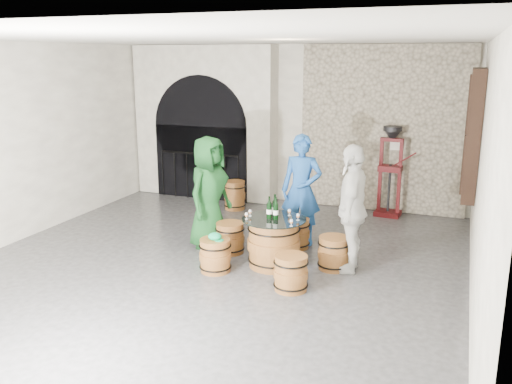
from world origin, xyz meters
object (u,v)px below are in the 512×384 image
at_px(person_blue, 301,190).
at_px(side_barrel, 235,195).
at_px(person_green, 209,193).
at_px(corking_press, 391,165).
at_px(wine_bottle_right, 275,207).
at_px(barrel_stool_near_right, 291,273).
at_px(barrel_stool_right, 334,253).
at_px(wine_bottle_left, 269,209).
at_px(barrel_stool_far, 296,233).
at_px(barrel_stool_left, 230,238).
at_px(barrel_stool_near_left, 215,255).
at_px(barrel_table, 274,243).
at_px(wine_bottle_center, 276,210).
at_px(person_white, 352,208).

xyz_separation_m(person_blue, side_barrel, (-1.80, 1.47, -0.61)).
relative_size(person_green, side_barrel, 3.12).
bearing_deg(corking_press, wine_bottle_right, -107.53).
bearing_deg(barrel_stool_near_right, corking_press, 79.68).
height_order(person_blue, wine_bottle_right, person_blue).
height_order(barrel_stool_right, corking_press, corking_press).
relative_size(barrel_stool_right, wine_bottle_left, 1.47).
distance_m(barrel_stool_far, side_barrel, 2.46).
xyz_separation_m(barrel_stool_far, wine_bottle_right, (-0.10, -0.73, 0.61)).
distance_m(barrel_stool_right, corking_press, 3.11).
bearing_deg(person_green, barrel_stool_right, -85.41).
distance_m(wine_bottle_right, side_barrel, 3.00).
xyz_separation_m(barrel_stool_left, person_blue, (0.90, 0.81, 0.66)).
relative_size(barrel_stool_near_left, wine_bottle_left, 1.47).
bearing_deg(barrel_stool_far, person_blue, 85.55).
relative_size(barrel_stool_right, barrel_stool_near_left, 1.00).
bearing_deg(barrel_stool_right, barrel_stool_near_left, -155.71).
distance_m(barrel_table, person_blue, 1.21).
xyz_separation_m(barrel_stool_left, barrel_stool_right, (1.66, -0.07, 0.00)).
distance_m(barrel_stool_near_right, wine_bottle_left, 1.09).
relative_size(wine_bottle_left, wine_bottle_right, 1.00).
xyz_separation_m(barrel_stool_right, barrel_stool_near_left, (-1.54, -0.70, 0.00)).
bearing_deg(wine_bottle_center, barrel_stool_near_left, -146.67).
bearing_deg(barrel_stool_far, person_green, -161.02).
bearing_deg(barrel_table, person_white, 13.45).
relative_size(person_green, wine_bottle_left, 5.49).
distance_m(barrel_stool_near_left, person_blue, 1.89).
distance_m(barrel_stool_left, barrel_stool_near_right, 1.63).
bearing_deg(wine_bottle_left, barrel_stool_left, 159.01).
bearing_deg(barrel_stool_near_right, person_green, 146.68).
xyz_separation_m(barrel_stool_left, side_barrel, (-0.90, 2.27, 0.05)).
height_order(barrel_table, person_green, person_green).
height_order(barrel_stool_left, barrel_stool_near_left, same).
relative_size(barrel_stool_near_right, barrel_stool_near_left, 1.00).
bearing_deg(corking_press, barrel_table, -106.20).
bearing_deg(side_barrel, corking_press, 12.50).
bearing_deg(barrel_stool_near_right, side_barrel, 124.00).
height_order(barrel_stool_right, barrel_stool_near_left, same).
bearing_deg(barrel_stool_far, barrel_stool_right, -40.50).
xyz_separation_m(barrel_stool_far, person_white, (1.00, -0.61, 0.67)).
xyz_separation_m(barrel_stool_far, wine_bottle_center, (-0.04, -0.87, 0.61)).
distance_m(barrel_stool_right, person_green, 2.18).
bearing_deg(wine_bottle_center, wine_bottle_left, 178.17).
bearing_deg(barrel_stool_right, person_white, 13.45).
distance_m(person_white, corking_press, 2.95).
bearing_deg(person_blue, barrel_table, -99.27).
relative_size(barrel_stool_left, person_blue, 0.27).
distance_m(barrel_stool_left, person_blue, 1.38).
bearing_deg(barrel_stool_right, barrel_table, -166.55).
bearing_deg(wine_bottle_left, person_blue, 81.93).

